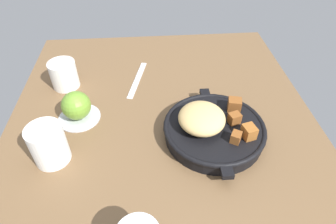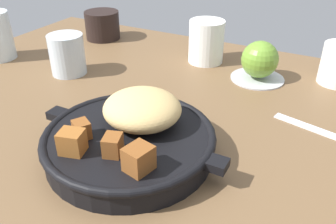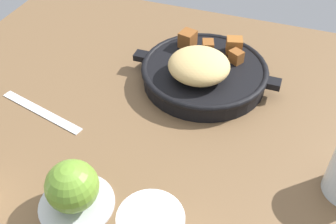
# 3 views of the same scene
# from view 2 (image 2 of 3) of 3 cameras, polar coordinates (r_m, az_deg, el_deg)

# --- Properties ---
(ground_plane) EXTENTS (1.05, 0.77, 0.02)m
(ground_plane) POSITION_cam_2_polar(r_m,az_deg,el_deg) (0.59, -1.27, -1.25)
(ground_plane) COLOR brown
(cast_iron_skillet) EXTENTS (0.28, 0.23, 0.08)m
(cast_iron_skillet) POSITION_cam_2_polar(r_m,az_deg,el_deg) (0.48, -5.94, -3.81)
(cast_iron_skillet) COLOR black
(cast_iron_skillet) RESTS_ON ground_plane
(saucer_plate) EXTENTS (0.10, 0.10, 0.01)m
(saucer_plate) POSITION_cam_2_polar(r_m,az_deg,el_deg) (0.73, 14.13, 5.37)
(saucer_plate) COLOR #B7BABF
(saucer_plate) RESTS_ON ground_plane
(red_apple) EXTENTS (0.07, 0.07, 0.07)m
(red_apple) POSITION_cam_2_polar(r_m,az_deg,el_deg) (0.71, 14.52, 8.18)
(red_apple) COLOR olive
(red_apple) RESTS_ON saucer_plate
(butter_knife) EXTENTS (0.18, 0.06, 0.00)m
(butter_knife) POSITION_cam_2_polar(r_m,az_deg,el_deg) (0.58, 24.74, -3.36)
(butter_knife) COLOR silver
(butter_knife) RESTS_ON ground_plane
(water_glass_short) EXTENTS (0.07, 0.07, 0.08)m
(water_glass_short) POSITION_cam_2_polar(r_m,az_deg,el_deg) (0.75, -15.88, 8.88)
(water_glass_short) COLOR silver
(water_glass_short) RESTS_ON ground_plane
(coffee_mug_dark) EXTENTS (0.09, 0.09, 0.07)m
(coffee_mug_dark) POSITION_cam_2_polar(r_m,az_deg,el_deg) (0.94, -10.49, 13.55)
(coffee_mug_dark) COLOR black
(coffee_mug_dark) RESTS_ON ground_plane
(white_creamer_pitcher) EXTENTS (0.07, 0.07, 0.09)m
(white_creamer_pitcher) POSITION_cam_2_polar(r_m,az_deg,el_deg) (0.78, 6.17, 11.17)
(white_creamer_pitcher) COLOR white
(white_creamer_pitcher) RESTS_ON ground_plane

